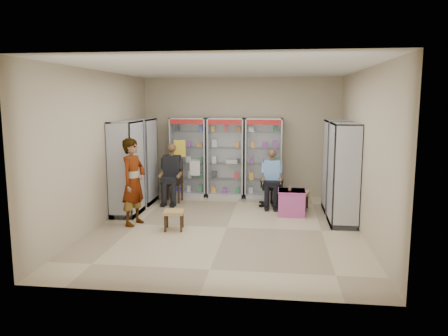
# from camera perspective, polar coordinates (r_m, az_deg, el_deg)

# --- Properties ---
(floor) EXTENTS (6.00, 6.00, 0.00)m
(floor) POSITION_cam_1_polar(r_m,az_deg,el_deg) (8.52, 0.40, -7.75)
(floor) COLOR tan
(floor) RESTS_ON ground
(room_shell) EXTENTS (5.02, 6.02, 3.01)m
(room_shell) POSITION_cam_1_polar(r_m,az_deg,el_deg) (8.18, 0.41, 5.58)
(room_shell) COLOR tan
(room_shell) RESTS_ON ground
(cabinet_back_left) EXTENTS (0.90, 0.50, 2.00)m
(cabinet_back_left) POSITION_cam_1_polar(r_m,az_deg,el_deg) (11.16, -4.60, 1.44)
(cabinet_back_left) COLOR #BABDC2
(cabinet_back_left) RESTS_ON floor
(cabinet_back_mid) EXTENTS (0.90, 0.50, 2.00)m
(cabinet_back_mid) POSITION_cam_1_polar(r_m,az_deg,el_deg) (11.01, 0.25, 1.36)
(cabinet_back_mid) COLOR silver
(cabinet_back_mid) RESTS_ON floor
(cabinet_back_right) EXTENTS (0.90, 0.50, 2.00)m
(cabinet_back_right) POSITION_cam_1_polar(r_m,az_deg,el_deg) (10.94, 5.19, 1.28)
(cabinet_back_right) COLOR silver
(cabinet_back_right) RESTS_ON floor
(cabinet_right_far) EXTENTS (0.90, 0.50, 2.00)m
(cabinet_right_far) POSITION_cam_1_polar(r_m,az_deg,el_deg) (9.90, 14.44, 0.23)
(cabinet_right_far) COLOR silver
(cabinet_right_far) RESTS_ON floor
(cabinet_right_near) EXTENTS (0.90, 0.50, 2.00)m
(cabinet_right_near) POSITION_cam_1_polar(r_m,az_deg,el_deg) (8.82, 15.33, -0.83)
(cabinet_right_near) COLOR #ACAFB3
(cabinet_right_near) RESTS_ON floor
(cabinet_left_far) EXTENTS (0.90, 0.50, 2.00)m
(cabinet_left_far) POSITION_cam_1_polar(r_m,az_deg,el_deg) (10.51, -10.60, 0.85)
(cabinet_left_far) COLOR silver
(cabinet_left_far) RESTS_ON floor
(cabinet_left_near) EXTENTS (0.90, 0.50, 2.00)m
(cabinet_left_near) POSITION_cam_1_polar(r_m,az_deg,el_deg) (9.48, -12.61, -0.07)
(cabinet_left_near) COLOR silver
(cabinet_left_near) RESTS_ON floor
(wooden_chair) EXTENTS (0.42, 0.42, 0.94)m
(wooden_chair) POSITION_cam_1_polar(r_m,az_deg,el_deg) (10.60, -6.69, -1.90)
(wooden_chair) COLOR black
(wooden_chair) RESTS_ON floor
(seated_customer) EXTENTS (0.44, 0.60, 1.34)m
(seated_customer) POSITION_cam_1_polar(r_m,az_deg,el_deg) (10.52, -6.77, -0.87)
(seated_customer) COLOR black
(seated_customer) RESTS_ON floor
(office_chair) EXTENTS (0.54, 0.54, 0.98)m
(office_chair) POSITION_cam_1_polar(r_m,az_deg,el_deg) (10.15, 6.24, -2.25)
(office_chair) COLOR black
(office_chair) RESTS_ON floor
(seated_shopkeeper) EXTENTS (0.41, 0.57, 1.25)m
(seated_shopkeeper) POSITION_cam_1_polar(r_m,az_deg,el_deg) (10.08, 6.25, -1.55)
(seated_shopkeeper) COLOR #6086BF
(seated_shopkeeper) RESTS_ON floor
(pink_trunk) EXTENTS (0.57, 0.55, 0.54)m
(pink_trunk) POSITION_cam_1_polar(r_m,az_deg,el_deg) (9.47, 8.81, -4.48)
(pink_trunk) COLOR #A5427E
(pink_trunk) RESTS_ON floor
(tea_glass) EXTENTS (0.07, 0.07, 0.10)m
(tea_glass) POSITION_cam_1_polar(r_m,az_deg,el_deg) (9.35, 8.59, -2.64)
(tea_glass) COLOR #532307
(tea_glass) RESTS_ON pink_trunk
(woven_stool_a) EXTENTS (0.48, 0.48, 0.41)m
(woven_stool_a) POSITION_cam_1_polar(r_m,az_deg,el_deg) (9.98, 9.76, -4.19)
(woven_stool_a) COLOR #A27B44
(woven_stool_a) RESTS_ON floor
(woven_stool_b) EXTENTS (0.41, 0.41, 0.37)m
(woven_stool_b) POSITION_cam_1_polar(r_m,az_deg,el_deg) (8.37, -6.55, -6.79)
(woven_stool_b) COLOR #B17E4B
(woven_stool_b) RESTS_ON floor
(standing_man) EXTENTS (0.57, 0.71, 1.71)m
(standing_man) POSITION_cam_1_polar(r_m,az_deg,el_deg) (8.70, -11.75, -1.80)
(standing_man) COLOR gray
(standing_man) RESTS_ON floor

